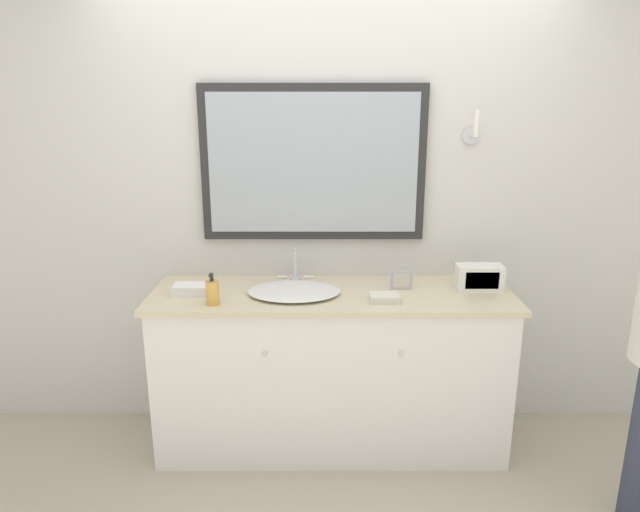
{
  "coord_description": "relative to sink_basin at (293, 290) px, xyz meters",
  "views": [
    {
      "loc": [
        -0.06,
        -2.56,
        1.91
      ],
      "look_at": [
        -0.06,
        0.29,
        1.1
      ],
      "focal_mm": 32.0,
      "sensor_mm": 36.0,
      "label": 1
    }
  ],
  "objects": [
    {
      "name": "picture_frame",
      "position": [
        0.57,
        0.06,
        0.04
      ],
      "size": [
        0.12,
        0.01,
        0.11
      ],
      "color": "#B2B2B7",
      "rests_on": "vanity_counter"
    },
    {
      "name": "hand_towel_near_sink",
      "position": [
        -0.53,
        -0.01,
        0.01
      ],
      "size": [
        0.19,
        0.12,
        0.05
      ],
      "color": "white",
      "rests_on": "vanity_counter"
    },
    {
      "name": "appliance_box",
      "position": [
        0.99,
        0.07,
        0.05
      ],
      "size": [
        0.25,
        0.12,
        0.13
      ],
      "color": "white",
      "rests_on": "vanity_counter"
    },
    {
      "name": "sink_basin",
      "position": [
        0.0,
        0.0,
        0.0
      ],
      "size": [
        0.49,
        0.41,
        0.2
      ],
      "color": "white",
      "rests_on": "vanity_counter"
    },
    {
      "name": "ground_plane",
      "position": [
        0.2,
        -0.27,
        -0.92
      ],
      "size": [
        14.0,
        14.0,
        0.0
      ],
      "primitive_type": "plane",
      "color": "#B2A893"
    },
    {
      "name": "hand_towel_far_corner",
      "position": [
        0.46,
        -0.12,
        0.0
      ],
      "size": [
        0.15,
        0.11,
        0.04
      ],
      "color": "silver",
      "rests_on": "vanity_counter"
    },
    {
      "name": "vanity_counter",
      "position": [
        0.2,
        0.02,
        -0.47
      ],
      "size": [
        1.92,
        0.59,
        0.9
      ],
      "color": "white",
      "rests_on": "ground_plane"
    },
    {
      "name": "soap_bottle",
      "position": [
        -0.4,
        -0.16,
        0.04
      ],
      "size": [
        0.07,
        0.07,
        0.16
      ],
      "color": "gold",
      "rests_on": "vanity_counter"
    },
    {
      "name": "wall_back",
      "position": [
        0.2,
        0.34,
        0.36
      ],
      "size": [
        8.0,
        0.18,
        2.55
      ],
      "color": "silver",
      "rests_on": "ground_plane"
    }
  ]
}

